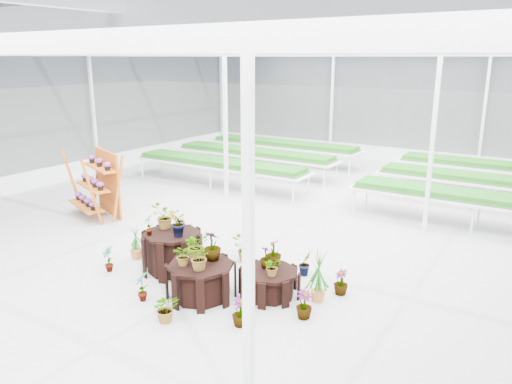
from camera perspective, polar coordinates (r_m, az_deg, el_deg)
The scene contains 10 objects.
ground_plane at distance 10.73m, azimuth -2.67°, elevation -7.77°, with size 24.00×24.00×0.00m, color gray.
greenhouse_shell at distance 10.07m, azimuth -2.83°, elevation 4.10°, with size 18.00×24.00×4.50m, color white, non-canonical shape.
steel_frame at distance 10.07m, azimuth -2.83°, elevation 4.10°, with size 18.00×24.00×4.50m, color silver, non-canonical shape.
nursery_benches at distance 16.74m, azimuth 11.49°, elevation 1.90°, with size 16.00×7.00×0.84m, color silver, non-canonical shape.
plinth_tall at distance 10.20m, azimuth -9.54°, elevation -6.76°, with size 1.19×1.19×0.81m, color black.
plinth_mid at distance 9.10m, azimuth -6.28°, elevation -10.02°, with size 1.22×1.22×0.64m, color black.
plinth_low at distance 9.14m, azimuth 1.52°, elevation -10.36°, with size 1.08×1.08×0.49m, color black.
shelf_rack at distance 14.00m, azimuth -17.97°, elevation 0.81°, with size 1.67×0.88×1.77m, color #AB4F13, non-canonical shape.
bird_table at distance 14.71m, azimuth -16.90°, elevation 1.05°, with size 0.36×0.36×1.50m, color tan, non-canonical shape.
nursery_plants at distance 9.66m, azimuth -5.19°, elevation -6.91°, with size 4.75×3.32×1.38m.
Camera 1 is at (5.66, -8.09, 4.19)m, focal length 35.00 mm.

